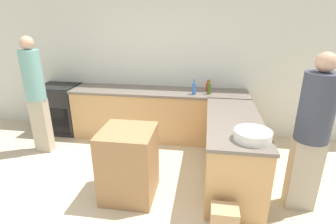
{
  "coord_description": "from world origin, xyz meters",
  "views": [
    {
      "loc": [
        0.81,
        -2.33,
        2.12
      ],
      "look_at": [
        0.34,
        0.83,
        0.93
      ],
      "focal_mm": 28.0,
      "sensor_mm": 36.0,
      "label": 1
    }
  ],
  "objects_px": {
    "range_oven": "(61,108)",
    "person_at_peninsula": "(312,130)",
    "island_table": "(129,163)",
    "olive_oil_bottle": "(209,88)",
    "mixing_bowl": "(253,135)",
    "hot_sauce_bottle": "(208,87)",
    "person_by_range": "(35,91)",
    "paper_bag": "(224,222)",
    "water_bottle_blue": "(194,88)"
  },
  "relations": [
    {
      "from": "range_oven",
      "to": "person_at_peninsula",
      "type": "xyz_separation_m",
      "value": [
        3.86,
        -1.61,
        0.53
      ]
    },
    {
      "from": "island_table",
      "to": "olive_oil_bottle",
      "type": "distance_m",
      "value": 1.93
    },
    {
      "from": "island_table",
      "to": "hot_sauce_bottle",
      "type": "distance_m",
      "value": 2.07
    },
    {
      "from": "mixing_bowl",
      "to": "person_at_peninsula",
      "type": "distance_m",
      "value": 0.65
    },
    {
      "from": "hot_sauce_bottle",
      "to": "person_by_range",
      "type": "height_order",
      "value": "person_by_range"
    },
    {
      "from": "island_table",
      "to": "water_bottle_blue",
      "type": "height_order",
      "value": "water_bottle_blue"
    },
    {
      "from": "island_table",
      "to": "person_at_peninsula",
      "type": "height_order",
      "value": "person_at_peninsula"
    },
    {
      "from": "range_oven",
      "to": "island_table",
      "type": "xyz_separation_m",
      "value": [
        1.84,
        -1.7,
        -0.01
      ]
    },
    {
      "from": "hot_sauce_bottle",
      "to": "person_at_peninsula",
      "type": "distance_m",
      "value": 2.03
    },
    {
      "from": "olive_oil_bottle",
      "to": "person_at_peninsula",
      "type": "bearing_deg",
      "value": -54.32
    },
    {
      "from": "hot_sauce_bottle",
      "to": "person_at_peninsula",
      "type": "height_order",
      "value": "person_at_peninsula"
    },
    {
      "from": "island_table",
      "to": "hot_sauce_bottle",
      "type": "bearing_deg",
      "value": 63.25
    },
    {
      "from": "island_table",
      "to": "water_bottle_blue",
      "type": "bearing_deg",
      "value": 66.24
    },
    {
      "from": "range_oven",
      "to": "person_by_range",
      "type": "xyz_separation_m",
      "value": [
        0.12,
        -0.8,
        0.57
      ]
    },
    {
      "from": "island_table",
      "to": "water_bottle_blue",
      "type": "relative_size",
      "value": 3.43
    },
    {
      "from": "island_table",
      "to": "paper_bag",
      "type": "distance_m",
      "value": 1.26
    },
    {
      "from": "mixing_bowl",
      "to": "olive_oil_bottle",
      "type": "xyz_separation_m",
      "value": [
        -0.45,
        1.66,
        0.04
      ]
    },
    {
      "from": "range_oven",
      "to": "paper_bag",
      "type": "xyz_separation_m",
      "value": [
        2.97,
        -2.2,
        -0.28
      ]
    },
    {
      "from": "person_by_range",
      "to": "paper_bag",
      "type": "height_order",
      "value": "person_by_range"
    },
    {
      "from": "mixing_bowl",
      "to": "person_by_range",
      "type": "distance_m",
      "value": 3.25
    },
    {
      "from": "olive_oil_bottle",
      "to": "person_at_peninsula",
      "type": "height_order",
      "value": "person_at_peninsula"
    },
    {
      "from": "mixing_bowl",
      "to": "water_bottle_blue",
      "type": "bearing_deg",
      "value": 113.63
    },
    {
      "from": "mixing_bowl",
      "to": "person_at_peninsula",
      "type": "relative_size",
      "value": 0.22
    },
    {
      "from": "mixing_bowl",
      "to": "water_bottle_blue",
      "type": "relative_size",
      "value": 1.53
    },
    {
      "from": "island_table",
      "to": "person_at_peninsula",
      "type": "bearing_deg",
      "value": 2.67
    },
    {
      "from": "range_oven",
      "to": "water_bottle_blue",
      "type": "xyz_separation_m",
      "value": [
        2.52,
        -0.16,
        0.54
      ]
    },
    {
      "from": "mixing_bowl",
      "to": "person_at_peninsula",
      "type": "height_order",
      "value": "person_at_peninsula"
    },
    {
      "from": "olive_oil_bottle",
      "to": "person_by_range",
      "type": "bearing_deg",
      "value": -165.13
    },
    {
      "from": "mixing_bowl",
      "to": "paper_bag",
      "type": "bearing_deg",
      "value": -120.7
    },
    {
      "from": "range_oven",
      "to": "person_at_peninsula",
      "type": "bearing_deg",
      "value": -22.64
    },
    {
      "from": "olive_oil_bottle",
      "to": "paper_bag",
      "type": "distance_m",
      "value": 2.26
    },
    {
      "from": "range_oven",
      "to": "person_by_range",
      "type": "bearing_deg",
      "value": -81.34
    },
    {
      "from": "water_bottle_blue",
      "to": "person_at_peninsula",
      "type": "distance_m",
      "value": 1.97
    },
    {
      "from": "person_at_peninsula",
      "to": "hot_sauce_bottle",
      "type": "bearing_deg",
      "value": 123.27
    },
    {
      "from": "water_bottle_blue",
      "to": "island_table",
      "type": "bearing_deg",
      "value": -113.76
    },
    {
      "from": "olive_oil_bottle",
      "to": "paper_bag",
      "type": "relative_size",
      "value": 0.73
    },
    {
      "from": "water_bottle_blue",
      "to": "person_by_range",
      "type": "height_order",
      "value": "person_by_range"
    },
    {
      "from": "range_oven",
      "to": "hot_sauce_bottle",
      "type": "relative_size",
      "value": 4.76
    },
    {
      "from": "person_at_peninsula",
      "to": "range_oven",
      "type": "bearing_deg",
      "value": 157.36
    },
    {
      "from": "range_oven",
      "to": "mixing_bowl",
      "type": "xyz_separation_m",
      "value": [
        3.23,
        -1.76,
        0.49
      ]
    },
    {
      "from": "person_by_range",
      "to": "person_at_peninsula",
      "type": "distance_m",
      "value": 3.82
    },
    {
      "from": "range_oven",
      "to": "island_table",
      "type": "relative_size",
      "value": 1.02
    },
    {
      "from": "mixing_bowl",
      "to": "olive_oil_bottle",
      "type": "relative_size",
      "value": 1.6
    },
    {
      "from": "person_by_range",
      "to": "paper_bag",
      "type": "bearing_deg",
      "value": -26.19
    },
    {
      "from": "island_table",
      "to": "person_by_range",
      "type": "xyz_separation_m",
      "value": [
        -1.72,
        0.9,
        0.58
      ]
    },
    {
      "from": "person_by_range",
      "to": "paper_bag",
      "type": "relative_size",
      "value": 5.48
    },
    {
      "from": "person_by_range",
      "to": "mixing_bowl",
      "type": "bearing_deg",
      "value": -17.17
    },
    {
      "from": "paper_bag",
      "to": "olive_oil_bottle",
      "type": "bearing_deg",
      "value": 95.26
    },
    {
      "from": "person_by_range",
      "to": "paper_bag",
      "type": "distance_m",
      "value": 3.28
    },
    {
      "from": "paper_bag",
      "to": "range_oven",
      "type": "bearing_deg",
      "value": 143.42
    }
  ]
}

